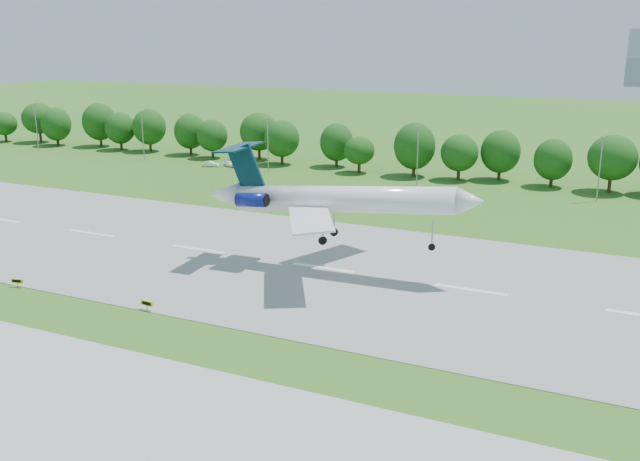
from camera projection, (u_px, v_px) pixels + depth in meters
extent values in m
plane|color=#305E18|center=(75.00, 308.00, 81.94)|extent=(600.00, 600.00, 0.00)
cube|color=gray|center=(199.00, 249.00, 103.74)|extent=(400.00, 45.00, 0.08)
cylinder|color=#382314|center=(39.00, 137.00, 202.44)|extent=(0.70, 0.70, 3.60)
sphere|color=#133C0F|center=(37.00, 121.00, 201.26)|extent=(8.40, 8.40, 8.40)
cylinder|color=#382314|center=(153.00, 146.00, 186.16)|extent=(0.70, 0.70, 3.60)
sphere|color=#133C0F|center=(152.00, 129.00, 184.97)|extent=(8.40, 8.40, 8.40)
cylinder|color=#382314|center=(289.00, 157.00, 169.87)|extent=(0.70, 0.70, 3.60)
sphere|color=#133C0F|center=(288.00, 138.00, 168.68)|extent=(8.40, 8.40, 8.40)
cylinder|color=#382314|center=(453.00, 170.00, 153.58)|extent=(0.70, 0.70, 3.60)
sphere|color=#133C0F|center=(454.00, 150.00, 152.39)|extent=(8.40, 8.40, 8.40)
cylinder|color=gray|center=(37.00, 128.00, 188.51)|extent=(0.24, 0.24, 12.00)
cube|color=gray|center=(34.00, 105.00, 186.87)|extent=(0.90, 0.25, 0.18)
cylinder|color=gray|center=(143.00, 136.00, 174.26)|extent=(0.24, 0.24, 12.00)
cube|color=gray|center=(141.00, 111.00, 172.61)|extent=(0.90, 0.25, 0.18)
cylinder|color=gray|center=(268.00, 145.00, 160.01)|extent=(0.24, 0.24, 12.00)
cube|color=gray|center=(267.00, 118.00, 158.36)|extent=(0.90, 0.25, 0.18)
cylinder|color=gray|center=(418.00, 156.00, 145.76)|extent=(0.24, 0.24, 12.00)
cube|color=gray|center=(419.00, 126.00, 144.11)|extent=(0.90, 0.25, 0.18)
cylinder|color=gray|center=(600.00, 170.00, 131.50)|extent=(0.24, 0.24, 12.00)
cube|color=gray|center=(603.00, 137.00, 129.86)|extent=(0.90, 0.25, 0.18)
cylinder|color=white|center=(343.00, 199.00, 91.82)|extent=(29.89, 5.61, 5.46)
cone|color=white|center=(471.00, 201.00, 85.92)|extent=(3.62, 3.69, 3.66)
cone|color=white|center=(225.00, 195.00, 97.90)|extent=(5.19, 3.80, 3.76)
cube|color=white|center=(311.00, 219.00, 86.52)|extent=(10.55, 13.59, 0.58)
cube|color=white|center=(347.00, 195.00, 98.93)|extent=(9.16, 13.72, 0.58)
cube|color=#042332|center=(246.00, 168.00, 95.70)|extent=(5.34, 0.88, 6.73)
cube|color=#042332|center=(239.00, 147.00, 95.28)|extent=(3.83, 9.56, 0.43)
cylinder|color=navy|center=(252.00, 200.00, 93.70)|extent=(4.38, 2.18, 2.15)
cylinder|color=navy|center=(268.00, 192.00, 98.31)|extent=(4.38, 2.18, 2.15)
cylinder|color=gray|center=(432.00, 234.00, 88.70)|extent=(0.20, 0.20, 3.45)
cylinder|color=black|center=(432.00, 247.00, 89.17)|extent=(0.91, 0.36, 0.89)
cylinder|color=gray|center=(323.00, 228.00, 91.48)|extent=(0.24, 0.24, 3.45)
cylinder|color=black|center=(323.00, 241.00, 91.94)|extent=(1.11, 0.52, 1.08)
cylinder|color=gray|center=(334.00, 220.00, 95.38)|extent=(0.24, 0.24, 3.45)
cylinder|color=black|center=(334.00, 232.00, 95.84)|extent=(1.11, 0.52, 1.08)
cube|color=gray|center=(18.00, 285.00, 88.43)|extent=(0.12, 0.12, 0.70)
cube|color=yellow|center=(17.00, 281.00, 88.30)|extent=(1.59, 0.54, 0.55)
cube|color=black|center=(17.00, 281.00, 88.20)|extent=(1.17, 0.29, 0.35)
cube|color=gray|center=(147.00, 308.00, 81.05)|extent=(0.11, 0.11, 0.75)
cube|color=yellow|center=(147.00, 303.00, 80.91)|extent=(1.72, 0.33, 0.59)
cube|color=black|center=(146.00, 303.00, 80.81)|extent=(1.28, 0.12, 0.37)
imported|color=white|center=(211.00, 164.00, 167.26)|extent=(4.00, 2.29, 1.25)
imported|color=white|center=(230.00, 164.00, 167.25)|extent=(4.33, 3.23, 1.37)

